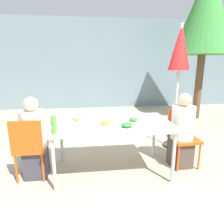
% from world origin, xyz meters
% --- Properties ---
extents(ground_plane, '(24.00, 24.00, 0.00)m').
position_xyz_m(ground_plane, '(0.00, 0.00, 0.00)').
color(ground_plane, tan).
extents(building_facade, '(10.00, 0.20, 3.00)m').
position_xyz_m(building_facade, '(0.00, 4.43, 1.50)').
color(building_facade, slate).
rests_on(building_facade, ground).
extents(dining_table, '(1.65, 0.91, 0.76)m').
position_xyz_m(dining_table, '(0.00, 0.00, 0.71)').
color(dining_table, white).
rests_on(dining_table, ground).
extents(chair_left, '(0.40, 0.40, 0.87)m').
position_xyz_m(chair_left, '(-1.13, -0.07, 0.51)').
color(chair_left, '#E54C14').
rests_on(chair_left, ground).
extents(person_left, '(0.33, 0.33, 1.14)m').
position_xyz_m(person_left, '(-1.07, 0.01, 0.54)').
color(person_left, '#383842').
rests_on(person_left, ground).
extents(chair_right, '(0.41, 0.41, 0.87)m').
position_xyz_m(chair_right, '(1.12, 0.12, 0.51)').
color(chair_right, '#E54C14').
rests_on(chair_right, ground).
extents(person_right, '(0.34, 0.34, 1.15)m').
position_xyz_m(person_right, '(1.07, 0.04, 0.54)').
color(person_right, '#473D33').
rests_on(person_right, ground).
extents(closed_umbrella, '(0.37, 0.37, 2.22)m').
position_xyz_m(closed_umbrella, '(1.27, 0.74, 1.71)').
color(closed_umbrella, '#333333').
rests_on(closed_umbrella, ground).
extents(plate_0, '(0.26, 0.26, 0.07)m').
position_xyz_m(plate_0, '(-0.10, -0.13, 0.79)').
color(plate_0, white).
rests_on(plate_0, dining_table).
extents(plate_1, '(0.28, 0.28, 0.07)m').
position_xyz_m(plate_1, '(0.16, -0.27, 0.79)').
color(plate_1, white).
rests_on(plate_1, dining_table).
extents(plate_2, '(0.23, 0.23, 0.06)m').
position_xyz_m(plate_2, '(0.31, -0.02, 0.78)').
color(plate_2, white).
rests_on(plate_2, dining_table).
extents(plate_3, '(0.23, 0.23, 0.07)m').
position_xyz_m(plate_3, '(-0.49, 0.14, 0.78)').
color(plate_3, white).
rests_on(plate_3, dining_table).
extents(bottle, '(0.06, 0.06, 0.25)m').
position_xyz_m(bottle, '(-0.73, -0.38, 0.88)').
color(bottle, '#51A338').
rests_on(bottle, dining_table).
extents(drinking_cup, '(0.07, 0.07, 0.10)m').
position_xyz_m(drinking_cup, '(-0.69, -0.19, 0.81)').
color(drinking_cup, silver).
rests_on(drinking_cup, dining_table).
extents(salad_bowl, '(0.18, 0.18, 0.05)m').
position_xyz_m(salad_bowl, '(-0.70, 0.03, 0.79)').
color(salad_bowl, white).
rests_on(salad_bowl, dining_table).
extents(tree_behind_left, '(1.57, 1.57, 3.97)m').
position_xyz_m(tree_behind_left, '(2.78, 2.62, 2.85)').
color(tree_behind_left, brown).
rests_on(tree_behind_left, ground).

